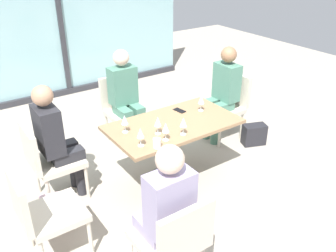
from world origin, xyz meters
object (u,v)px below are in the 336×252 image
person_near_window (125,94)px  person_far_left (56,137)px  chair_far_right (228,102)px  wine_glass_0 (183,123)px  wine_glass_5 (166,128)px  chair_front_left (173,239)px  wine_glass_4 (140,133)px  handbag_1 (58,209)px  person_front_left (165,209)px  handbag_0 (254,135)px  chair_near_window (122,106)px  coffee_cup (157,143)px  chair_far_left (48,158)px  wine_glass_2 (125,120)px  dining_table_main (173,139)px  cell_phone_on_table (179,110)px  wine_glass_1 (201,100)px  wine_glass_3 (158,122)px  chair_side_end (42,211)px  person_far_right (223,90)px

person_near_window → person_far_left: bearing=-151.8°
chair_far_right → wine_glass_0: 1.51m
chair_far_right → wine_glass_5: bearing=-154.6°
chair_front_left → person_far_left: (-0.29, 1.61, 0.20)m
wine_glass_4 → chair_front_left: bearing=-107.5°
handbag_1 → chair_far_right: bearing=24.8°
person_front_left → handbag_0: 2.50m
chair_front_left → chair_near_window: bearing=70.5°
coffee_cup → person_near_window: bearing=73.1°
chair_far_left → wine_glass_2: bearing=-26.1°
wine_glass_0 → wine_glass_5: same height
person_near_window → coffee_cup: size_ratio=14.00×
handbag_1 → dining_table_main: bearing=12.6°
person_front_left → handbag_0: (2.18, 1.10, -0.56)m
chair_far_left → wine_glass_2: (0.70, -0.34, 0.37)m
dining_table_main → wine_glass_5: 0.49m
chair_near_window → person_front_left: (-0.82, -2.20, 0.20)m
coffee_cup → cell_phone_on_table: (0.65, 0.53, -0.04)m
chair_front_left → wine_glass_1: bearing=44.5°
wine_glass_2 → wine_glass_5: size_ratio=1.00×
person_front_left → wine_glass_4: person_front_left is taller
chair_far_right → chair_far_left: 2.44m
dining_table_main → handbag_0: 1.42m
coffee_cup → person_far_left: bearing=131.8°
chair_far_right → wine_glass_2: size_ratio=4.70×
wine_glass_5 → handbag_1: 1.30m
person_near_window → wine_glass_0: person_near_window is taller
chair_near_window → wine_glass_1: (0.43, -1.08, 0.37)m
wine_glass_1 → wine_glass_3: size_ratio=1.00×
wine_glass_1 → wine_glass_4: size_ratio=1.00×
person_far_left → wine_glass_3: bearing=-33.5°
wine_glass_3 → handbag_0: wine_glass_3 is taller
chair_far_right → person_far_left: (-2.33, 0.00, 0.20)m
wine_glass_2 → wine_glass_5: same height
handbag_0 → chair_side_end: bearing=-151.9°
dining_table_main → chair_near_window: size_ratio=1.58×
chair_far_left → wine_glass_5: wine_glass_5 is taller
person_front_left → wine_glass_2: person_front_left is taller
chair_side_end → handbag_0: chair_side_end is taller
person_far_right → cell_phone_on_table: 0.91m
chair_front_left → handbag_1: bearing=111.0°
dining_table_main → coffee_cup: bearing=-142.2°
chair_side_end → wine_glass_2: size_ratio=4.70×
wine_glass_2 → handbag_1: bearing=-178.9°
chair_far_left → person_front_left: person_front_left is taller
dining_table_main → wine_glass_4: bearing=-158.0°
chair_far_left → chair_near_window: 1.41m
person_front_left → coffee_cup: size_ratio=14.00×
chair_far_left → wine_glass_1: wine_glass_1 is taller
person_near_window → wine_glass_5: size_ratio=6.81×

